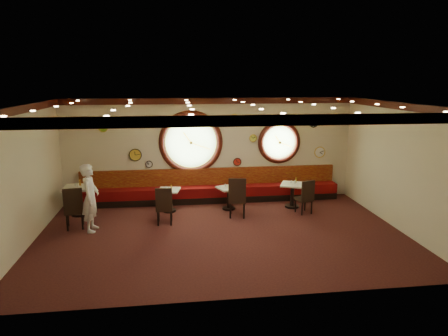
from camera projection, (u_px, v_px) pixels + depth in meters
floor at (222, 234)px, 9.90m from camera, size 9.00×6.00×0.00m
ceiling at (222, 104)px, 9.20m from camera, size 9.00×6.00×0.02m
wall_back at (210, 150)px, 12.45m from camera, size 9.00×0.02×3.20m
wall_front at (244, 212)px, 6.65m from camera, size 9.00×0.02×3.20m
wall_left at (24, 177)px, 8.99m from camera, size 0.02×6.00×3.20m
wall_right at (398, 166)px, 10.11m from camera, size 0.02×6.00×3.20m
molding_back at (210, 101)px, 12.08m from camera, size 9.00×0.10×0.18m
molding_front at (245, 121)px, 6.37m from camera, size 9.00×0.10×0.18m
molding_left at (19, 110)px, 8.66m from camera, size 0.10×6.00×0.18m
molding_right at (402, 106)px, 9.78m from camera, size 0.10×6.00×0.18m
banquette_base at (211, 198)px, 12.51m from camera, size 8.00×0.55×0.20m
banquette_seat at (211, 191)px, 12.46m from camera, size 8.00×0.55×0.30m
banquette_back at (211, 177)px, 12.58m from camera, size 8.00×0.10×0.55m
porthole_left_glass at (191, 142)px, 12.32m from camera, size 1.66×0.02×1.66m
porthole_left_frame at (191, 142)px, 12.30m from camera, size 1.98×0.18×1.98m
porthole_left_ring at (191, 143)px, 12.28m from camera, size 1.61×0.03×1.61m
porthole_right_glass at (279, 142)px, 12.68m from camera, size 1.10×0.02×1.10m
porthole_right_frame at (279, 142)px, 12.67m from camera, size 1.38×0.18×1.38m
porthole_right_ring at (279, 142)px, 12.64m from camera, size 1.09×0.03×1.09m
wall_clock_0 at (144, 124)px, 11.98m from camera, size 0.24×0.03×0.24m
wall_clock_1 at (237, 162)px, 12.61m from camera, size 0.24×0.03×0.24m
wall_clock_2 at (253, 138)px, 12.51m from camera, size 0.22×0.03×0.22m
wall_clock_3 at (314, 123)px, 12.65m from camera, size 0.28×0.03×0.28m
wall_clock_4 at (149, 164)px, 12.26m from camera, size 0.20×0.03×0.20m
wall_clock_5 at (135, 155)px, 12.15m from camera, size 0.36×0.03×0.36m
wall_clock_6 at (103, 128)px, 11.85m from camera, size 0.26×0.03×0.26m
wall_clock_7 at (320, 152)px, 12.89m from camera, size 0.34×0.03×0.34m
wall_clock_8 at (234, 119)px, 12.30m from camera, size 0.30×0.03×0.30m
table_a at (79, 197)px, 11.19m from camera, size 0.76×0.76×0.82m
table_b at (169, 198)px, 11.51m from camera, size 0.71×0.71×0.66m
table_c at (229, 195)px, 11.71m from camera, size 0.78×0.78×0.67m
table_d at (292, 192)px, 11.88m from camera, size 0.87×0.87×0.73m
chair_a at (74, 206)px, 10.09m from camera, size 0.54×0.54×0.68m
chair_b at (164, 203)px, 10.41m from camera, size 0.44×0.44×0.63m
chair_c at (237, 195)px, 10.95m from camera, size 0.56×0.56×0.70m
chair_d at (306, 195)px, 11.26m from camera, size 0.52×0.52×0.61m
condiment_a_salt at (75, 185)px, 11.17m from camera, size 0.03×0.03×0.09m
condiment_b_salt at (166, 187)px, 11.51m from camera, size 0.03×0.03×0.09m
condiment_c_salt at (225, 185)px, 11.72m from camera, size 0.03×0.03×0.10m
condiment_d_salt at (291, 182)px, 11.87m from camera, size 0.03×0.03×0.09m
condiment_a_pepper at (77, 185)px, 11.13m from camera, size 0.04×0.04×0.11m
condiment_b_pepper at (169, 188)px, 11.40m from camera, size 0.03×0.03×0.09m
condiment_c_pepper at (229, 186)px, 11.65m from camera, size 0.04×0.04×0.10m
condiment_d_pepper at (295, 182)px, 11.84m from camera, size 0.04×0.04×0.11m
condiment_a_bottle at (80, 183)px, 11.24m from camera, size 0.05×0.05×0.17m
condiment_b_bottle at (171, 186)px, 11.52m from camera, size 0.05×0.05×0.15m
condiment_c_bottle at (230, 184)px, 11.70m from camera, size 0.04×0.04×0.14m
condiment_d_bottle at (296, 180)px, 11.92m from camera, size 0.05×0.05×0.16m
waiter at (90, 198)px, 9.96m from camera, size 0.44×0.65×1.72m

